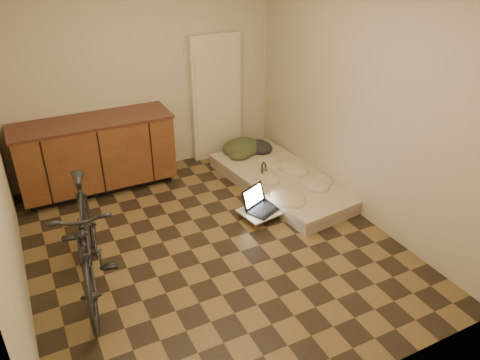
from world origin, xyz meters
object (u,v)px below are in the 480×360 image
bicycle (86,235)px  lap_desk (265,210)px  futon (283,180)px  laptop (261,205)px

bicycle → lap_desk: 2.05m
lap_desk → futon: bearing=33.1°
laptop → futon: bearing=14.6°
lap_desk → bicycle: bearing=179.8°
lap_desk → laptop: laptop is taller
futon → laptop: 0.75m
bicycle → laptop: (1.91, 0.35, -0.42)m
bicycle → laptop: size_ratio=3.85×
bicycle → lap_desk: bearing=19.0°
futon → laptop: laptop is taller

